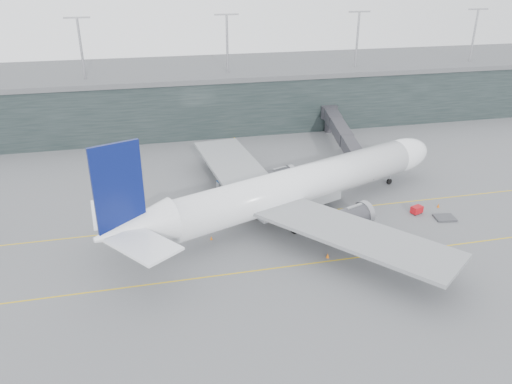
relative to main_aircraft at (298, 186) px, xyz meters
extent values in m
plane|color=#5D5E62|center=(-7.69, 4.29, -5.43)|extent=(320.00, 320.00, 0.00)
cube|color=gold|center=(-7.69, 0.29, -5.42)|extent=(160.00, 0.25, 0.02)
cube|color=gold|center=(-7.69, -15.71, -5.42)|extent=(160.00, 0.25, 0.02)
cube|color=gold|center=(-2.69, 24.29, -5.42)|extent=(0.25, 60.00, 0.02)
cube|color=black|center=(-7.69, 62.29, 1.57)|extent=(240.00, 35.00, 14.00)
cube|color=#4F5154|center=(-7.69, 62.29, 9.17)|extent=(240.00, 36.00, 1.20)
cylinder|color=#9E9EA3|center=(-37.69, 52.29, 16.57)|extent=(0.60, 0.60, 14.00)
cylinder|color=#9E9EA3|center=(-2.69, 52.29, 16.57)|extent=(0.60, 0.60, 14.00)
cylinder|color=#9E9EA3|center=(32.31, 52.29, 16.57)|extent=(0.60, 0.60, 14.00)
cylinder|color=#9E9EA3|center=(67.31, 52.29, 16.57)|extent=(0.60, 0.60, 14.00)
cylinder|color=white|center=(0.46, 0.18, 0.17)|extent=(47.67, 23.81, 6.55)
ellipsoid|color=white|center=(24.58, 9.61, 0.17)|extent=(15.20, 11.12, 6.55)
cone|color=white|center=(-27.60, -10.79, 0.91)|extent=(13.12, 10.09, 6.29)
cube|color=gray|center=(-0.53, -0.21, -2.36)|extent=(17.68, 11.08, 2.11)
cube|color=black|center=(28.32, 11.07, 1.23)|extent=(3.32, 3.80, 0.85)
cube|color=gray|center=(3.47, -16.24, -0.88)|extent=(26.16, 30.14, 0.58)
cylinder|color=#3E3E44|center=(6.08, -8.40, -2.68)|extent=(8.24, 6.14, 3.70)
cube|color=gray|center=(-8.46, 14.28, -0.88)|extent=(12.34, 31.41, 0.58)
cylinder|color=#3E3E44|center=(-1.23, 10.30, -2.68)|extent=(8.24, 6.14, 3.70)
cube|color=#0A1452|center=(-29.08, -11.37, 7.57)|extent=(6.59, 2.99, 12.68)
cube|color=white|center=(-26.47, -16.59, 1.44)|extent=(10.32, 11.11, 0.37)
cube|color=white|center=(-30.70, -5.76, 1.44)|extent=(6.83, 10.10, 0.37)
cylinder|color=black|center=(22.11, 8.65, -4.85)|extent=(1.24, 0.82, 1.16)
cylinder|color=#9E9EA3|center=(22.11, 8.65, -4.05)|extent=(0.32, 0.32, 2.75)
cylinder|color=black|center=(-1.63, -6.09, -4.74)|extent=(1.47, 0.99, 1.37)
cylinder|color=black|center=(-5.33, 3.36, -4.74)|extent=(1.47, 0.99, 1.37)
cube|color=#2E2E33|center=(14.57, 5.37, -0.04)|extent=(4.15, 4.49, 3.02)
cube|color=#2E2E33|center=(16.34, 14.15, -0.04)|extent=(5.42, 14.28, 2.70)
cube|color=#2E2E33|center=(19.12, 27.89, -0.04)|extent=(5.69, 14.33, 2.80)
cube|color=#2E2E33|center=(21.90, 41.63, -0.04)|extent=(5.95, 14.39, 2.91)
cylinder|color=#9E9EA3|center=(16.49, 14.89, -3.38)|extent=(0.54, 0.54, 4.10)
cube|color=#3E3E44|center=(16.49, 14.89, -5.05)|extent=(2.44, 2.01, 0.76)
cylinder|color=#2E2E33|center=(14.57, 44.79, -0.04)|extent=(4.31, 4.31, 3.24)
cylinder|color=#2E2E33|center=(14.57, 44.79, -3.49)|extent=(1.94, 1.94, 3.88)
cube|color=#B30C14|center=(20.80, -4.45, -4.64)|extent=(2.34, 1.90, 1.20)
cylinder|color=black|center=(20.26, -5.14, -5.24)|extent=(0.39, 0.25, 0.37)
cylinder|color=black|center=(21.65, -4.64, -5.24)|extent=(0.39, 0.25, 0.37)
cylinder|color=black|center=(19.95, -4.27, -5.24)|extent=(0.39, 0.25, 0.37)
cylinder|color=black|center=(21.34, -3.77, -5.24)|extent=(0.39, 0.25, 0.37)
cube|color=#393A3F|center=(24.58, -7.43, -5.22)|extent=(3.76, 3.18, 0.34)
cube|color=#3E3E44|center=(-11.26, 13.69, -5.29)|extent=(2.27, 2.01, 0.19)
cube|color=#A5A9B1|center=(-11.26, 13.69, -4.42)|extent=(1.87, 1.81, 1.43)
cube|color=#265396|center=(-11.26, 13.69, -3.68)|extent=(1.93, 1.87, 0.08)
cube|color=#3E3E44|center=(-9.72, 16.87, -5.26)|extent=(2.29, 1.87, 0.22)
cube|color=#A8AEB4|center=(-9.72, 16.87, -4.27)|extent=(1.84, 1.74, 1.66)
cube|color=#265396|center=(-9.72, 16.87, -3.41)|extent=(1.90, 1.79, 0.09)
cube|color=#3E3E44|center=(-6.15, 14.80, -5.29)|extent=(2.25, 2.02, 0.19)
cube|color=silver|center=(-6.15, 14.80, -4.45)|extent=(1.87, 1.81, 1.40)
cube|color=#265396|center=(-6.15, 14.80, -3.72)|extent=(1.92, 1.87, 0.07)
cone|color=#D35B0B|center=(25.96, -3.13, -5.03)|extent=(0.50, 0.50, 0.80)
cone|color=#DC620C|center=(0.22, -14.73, -5.05)|extent=(0.48, 0.48, 0.76)
cone|color=orange|center=(2.88, 16.10, -5.09)|extent=(0.43, 0.43, 0.68)
cone|color=orange|center=(-16.09, -5.36, -5.11)|extent=(0.41, 0.41, 0.64)
camera|label=1|loc=(-24.92, -74.96, 34.90)|focal=35.00mm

